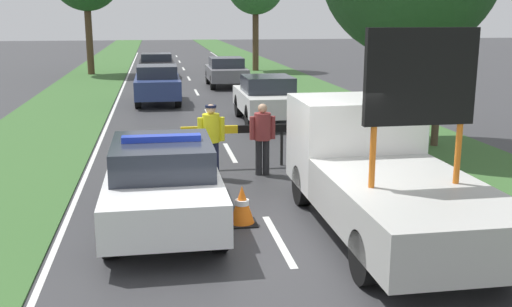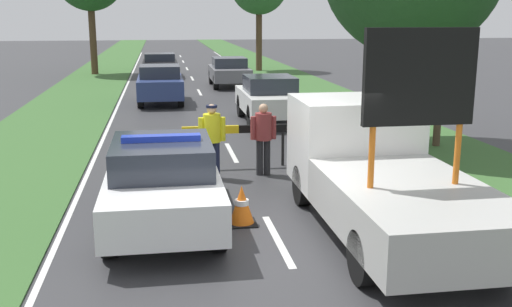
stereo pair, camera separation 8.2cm
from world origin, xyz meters
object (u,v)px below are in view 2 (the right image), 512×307
object	(u,v)px
road_barrier	(239,133)
traffic_cone_centre_front	(321,150)
queued_car_sedan_black	(160,64)
police_car	(163,181)
queued_car_suv_grey	(229,71)
traffic_cone_near_police	(242,205)
police_officer	(212,135)
pedestrian_civilian	(263,133)
queued_car_van_white	(269,98)
queued_car_hatch_blue	(160,84)
work_truck	(379,170)

from	to	relation	value
road_barrier	traffic_cone_centre_front	bearing A→B (deg)	10.10
traffic_cone_centre_front	queued_car_sedan_black	world-z (taller)	queued_car_sedan_black
police_car	queued_car_suv_grey	xyz separation A→B (m)	(3.47, 20.23, -0.01)
traffic_cone_near_police	traffic_cone_centre_front	size ratio (longest dim) A/B	1.36
police_officer	traffic_cone_centre_front	xyz separation A→B (m)	(2.82, 1.25, -0.74)
pedestrian_civilian	traffic_cone_centre_front	size ratio (longest dim) A/B	3.19
police_car	police_officer	world-z (taller)	police_officer
pedestrian_civilian	traffic_cone_near_police	xyz separation A→B (m)	(-0.93, -3.20, -0.61)
traffic_cone_centre_front	police_car	bearing A→B (deg)	-133.68
traffic_cone_near_police	queued_car_suv_grey	bearing A→B (deg)	84.05
road_barrier	pedestrian_civilian	xyz separation A→B (m)	(0.46, -0.78, 0.12)
police_car	queued_car_van_white	size ratio (longest dim) A/B	1.12
police_officer	police_car	bearing A→B (deg)	61.59
police_car	queued_car_sedan_black	distance (m)	25.70
police_car	traffic_cone_near_police	world-z (taller)	police_car
queued_car_hatch_blue	queued_car_sedan_black	bearing A→B (deg)	-90.09
police_car	traffic_cone_centre_front	xyz separation A→B (m)	(3.92, 4.10, -0.52)
work_truck	pedestrian_civilian	size ratio (longest dim) A/B	3.41
police_car	police_officer	xyz separation A→B (m)	(1.10, 2.85, 0.21)
traffic_cone_centre_front	queued_car_suv_grey	distance (m)	16.15
police_car	queued_car_van_white	world-z (taller)	police_car
queued_car_hatch_blue	queued_car_van_white	bearing A→B (deg)	125.65
police_car	traffic_cone_near_police	size ratio (longest dim) A/B	6.51
traffic_cone_near_police	queued_car_sedan_black	size ratio (longest dim) A/B	0.17
queued_car_sedan_black	queued_car_suv_grey	bearing A→B (deg)	122.25
police_officer	queued_car_suv_grey	bearing A→B (deg)	-105.05
pedestrian_civilian	queued_car_suv_grey	bearing A→B (deg)	58.58
queued_car_van_white	queued_car_suv_grey	distance (m)	10.52
queued_car_hatch_blue	traffic_cone_near_police	bearing A→B (deg)	95.09
police_officer	traffic_cone_centre_front	size ratio (longest dim) A/B	3.25
traffic_cone_near_police	queued_car_sedan_black	xyz separation A→B (m)	(-1.32, 25.94, 0.40)
queued_car_suv_grey	traffic_cone_centre_front	bearing A→B (deg)	91.59
work_truck	queued_car_van_white	size ratio (longest dim) A/B	1.38
work_truck	queued_car_hatch_blue	bearing A→B (deg)	-75.17
queued_car_van_white	traffic_cone_centre_front	bearing A→B (deg)	93.01
road_barrier	queued_car_sedan_black	size ratio (longest dim) A/B	0.67
work_truck	traffic_cone_near_police	xyz separation A→B (m)	(-2.28, 0.47, -0.66)
work_truck	queued_car_hatch_blue	distance (m)	15.89
road_barrier	police_officer	distance (m)	1.15
police_car	pedestrian_civilian	size ratio (longest dim) A/B	2.77
traffic_cone_near_police	queued_car_van_white	world-z (taller)	queued_car_van_white
traffic_cone_centre_front	queued_car_van_white	distance (m)	5.65
queued_car_suv_grey	road_barrier	bearing A→B (deg)	84.24
queued_car_van_white	pedestrian_civilian	bearing A→B (deg)	78.65
pedestrian_civilian	queued_car_hatch_blue	world-z (taller)	pedestrian_civilian
police_officer	traffic_cone_centre_front	bearing A→B (deg)	-163.28
queued_car_sedan_black	traffic_cone_centre_front	bearing A→B (deg)	100.23
police_officer	pedestrian_civilian	world-z (taller)	police_officer
queued_car_sedan_black	road_barrier	bearing A→B (deg)	94.65
police_car	queued_car_sedan_black	world-z (taller)	police_car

